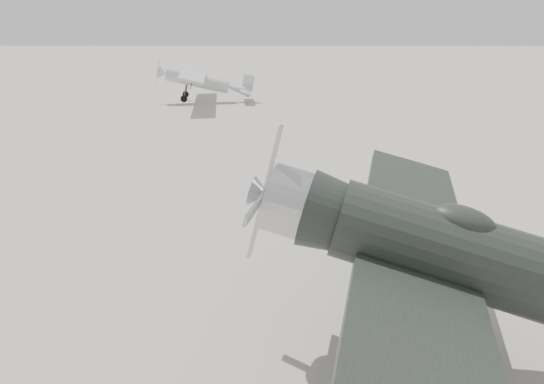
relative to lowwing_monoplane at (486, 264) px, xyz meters
The scene contains 3 objects.
ground 6.76m from the lowwing_monoplane, 140.44° to the left, with size 160.00×160.00×0.00m, color #9D968B.
lowwing_monoplane is the anchor object (origin of this frame).
highwing_monoplane 32.01m from the lowwing_monoplane, 107.18° to the left, with size 7.14×10.05×2.84m.
Camera 1 is at (0.76, -13.23, 7.17)m, focal length 35.00 mm.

